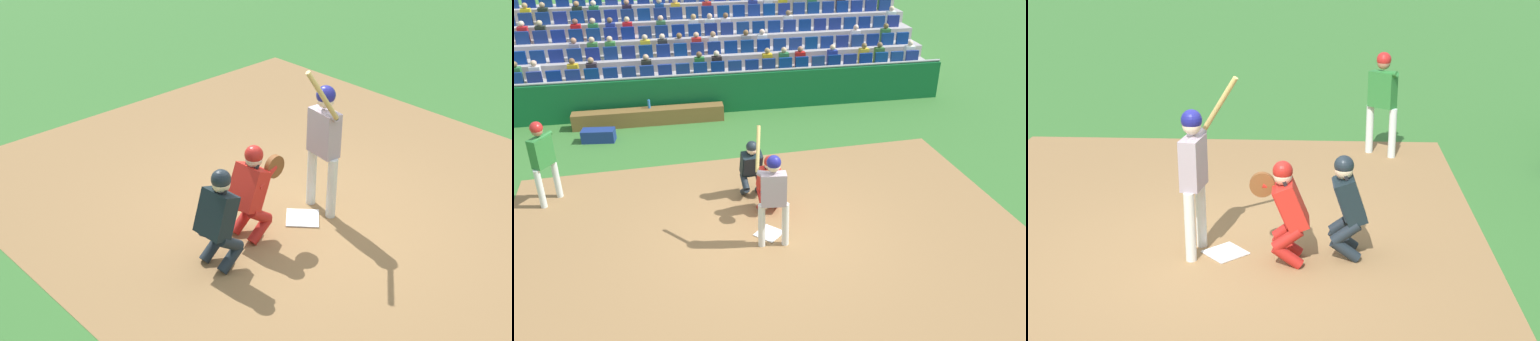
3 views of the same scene
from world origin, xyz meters
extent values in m
plane|color=#356D2E|center=(0.00, 0.00, 0.00)|extent=(160.00, 160.00, 0.00)
cube|color=olive|center=(0.00, 0.50, 0.00)|extent=(10.11, 7.98, 0.01)
cube|color=white|center=(0.00, 0.00, 0.02)|extent=(0.62, 0.62, 0.02)
cylinder|color=silver|center=(-0.23, 0.38, 0.44)|extent=(0.14, 0.14, 0.87)
cylinder|color=silver|center=(0.20, 0.33, 0.44)|extent=(0.14, 0.14, 0.87)
cube|color=#A08F9B|center=(-0.01, 0.35, 1.18)|extent=(0.46, 0.27, 0.62)
sphere|color=beige|center=(-0.01, 0.35, 1.64)|extent=(0.22, 0.22, 0.22)
sphere|color=navy|center=(-0.01, 0.35, 1.70)|extent=(0.25, 0.25, 0.25)
cylinder|color=#A08F9B|center=(0.04, 0.32, 1.47)|extent=(0.48, 0.19, 0.14)
cylinder|color=#A08F9B|center=(0.21, 0.30, 1.47)|extent=(0.18, 0.16, 0.13)
cylinder|color=tan|center=(0.20, 0.06, 1.84)|extent=(0.19, 0.49, 0.72)
sphere|color=black|center=(0.26, 0.27, 1.50)|extent=(0.06, 0.06, 0.06)
cylinder|color=#B11E18|center=(-0.32, -0.80, 0.15)|extent=(0.17, 0.39, 0.34)
cylinder|color=#B11E18|center=(-0.32, -0.80, 0.37)|extent=(0.17, 0.39, 0.33)
cylinder|color=#B11E18|center=(0.00, -0.77, 0.15)|extent=(0.17, 0.39, 0.34)
cylinder|color=#B11E18|center=(0.00, -0.77, 0.37)|extent=(0.17, 0.39, 0.33)
cube|color=red|center=(-0.15, -0.83, 0.73)|extent=(0.45, 0.46, 0.60)
cube|color=#B11E18|center=(-0.16, -0.71, 0.73)|extent=(0.40, 0.25, 0.45)
sphere|color=beige|center=(-0.16, -0.73, 1.10)|extent=(0.22, 0.22, 0.22)
cube|color=black|center=(-0.16, -0.73, 1.10)|extent=(0.21, 0.13, 0.20)
sphere|color=#B11E18|center=(-0.16, -0.73, 1.16)|extent=(0.24, 0.24, 0.24)
cylinder|color=brown|center=(-0.06, -0.47, 0.95)|extent=(0.09, 0.30, 0.30)
cylinder|color=red|center=(-0.02, -0.65, 0.88)|extent=(0.18, 0.40, 0.22)
cylinder|color=#1B242B|center=(-0.08, -1.47, 0.15)|extent=(0.17, 0.40, 0.34)
cylinder|color=#1B242B|center=(-0.08, -1.47, 0.37)|extent=(0.17, 0.39, 0.33)
cylinder|color=#1B242B|center=(0.24, -1.44, 0.15)|extent=(0.17, 0.40, 0.34)
cylinder|color=#1B242B|center=(0.24, -1.44, 0.37)|extent=(0.17, 0.39, 0.33)
cube|color=black|center=(0.08, -1.52, 0.74)|extent=(0.46, 0.44, 0.60)
cube|color=#1B242B|center=(0.07, -1.40, 0.74)|extent=(0.40, 0.23, 0.45)
sphere|color=beige|center=(0.07, -1.43, 1.11)|extent=(0.22, 0.22, 0.22)
cube|color=black|center=(0.07, -1.43, 1.11)|extent=(0.21, 0.12, 0.20)
sphere|color=#1B242B|center=(0.07, -1.43, 1.17)|extent=(0.24, 0.24, 0.24)
cube|color=#0E5427|center=(0.00, -6.43, 0.56)|extent=(13.16, 0.24, 1.12)
cylinder|color=gray|center=(0.00, -6.43, 1.16)|extent=(13.16, 0.07, 0.07)
cube|color=brown|center=(2.22, -5.88, 0.22)|extent=(4.10, 0.40, 0.44)
cylinder|color=blue|center=(2.20, -5.95, 0.56)|extent=(0.07, 0.07, 0.24)
cube|color=navy|center=(3.51, -4.96, 0.16)|extent=(0.86, 0.46, 0.33)
cylinder|color=silver|center=(4.35, -1.84, 0.43)|extent=(0.18, 0.18, 0.86)
cylinder|color=silver|center=(4.09, -2.22, 0.43)|extent=(0.18, 0.18, 0.86)
cube|color=#2A7532|center=(4.22, -2.03, 1.16)|extent=(0.44, 0.50, 0.61)
sphere|color=#9E7052|center=(4.22, -2.03, 1.62)|extent=(0.22, 0.22, 0.22)
sphere|color=red|center=(4.22, -2.03, 1.68)|extent=(0.25, 0.25, 0.25)
cylinder|color=#2A7532|center=(4.17, -2.06, 1.45)|extent=(0.38, 0.43, 0.14)
cylinder|color=#2A7532|center=(4.07, -2.21, 1.45)|extent=(0.18, 0.16, 0.13)
cube|color=#A29C9E|center=(0.00, -8.85, 0.20)|extent=(14.87, 0.94, 0.41)
cube|color=navy|center=(-6.79, -8.71, 0.62)|extent=(0.44, 0.10, 0.42)
cube|color=silver|center=(-6.79, -8.95, 0.67)|extent=(0.32, 0.22, 0.52)
sphere|color=beige|center=(-6.79, -8.95, 1.03)|extent=(0.19, 0.19, 0.19)
cube|color=navy|center=(-6.23, -8.71, 0.62)|extent=(0.44, 0.10, 0.42)
cube|color=navy|center=(-5.66, -8.71, 0.62)|extent=(0.44, 0.10, 0.42)
cube|color=#356A30|center=(-5.66, -8.95, 0.67)|extent=(0.32, 0.22, 0.52)
sphere|color=brown|center=(-5.66, -8.95, 1.03)|extent=(0.19, 0.19, 0.19)
cube|color=navy|center=(-5.09, -8.71, 0.62)|extent=(0.44, 0.10, 0.42)
cube|color=gold|center=(-5.09, -8.95, 0.67)|extent=(0.32, 0.22, 0.52)
sphere|color=brown|center=(-5.09, -8.95, 1.03)|extent=(0.19, 0.19, 0.19)
cube|color=navy|center=(-4.53, -8.71, 0.62)|extent=(0.44, 0.10, 0.42)
cube|color=navy|center=(-3.96, -8.71, 0.62)|extent=(0.44, 0.10, 0.42)
cube|color=navy|center=(-3.96, -8.95, 0.67)|extent=(0.32, 0.22, 0.52)
sphere|color=beige|center=(-3.96, -8.95, 1.03)|extent=(0.19, 0.19, 0.19)
cube|color=navy|center=(-3.40, -8.71, 0.62)|extent=(0.44, 0.10, 0.42)
cube|color=navy|center=(-2.83, -8.71, 0.62)|extent=(0.44, 0.10, 0.42)
cube|color=red|center=(-2.83, -8.95, 0.67)|extent=(0.32, 0.22, 0.52)
sphere|color=#A2715F|center=(-2.83, -8.95, 1.03)|extent=(0.19, 0.19, 0.19)
cube|color=navy|center=(-2.26, -8.71, 0.62)|extent=(0.44, 0.10, 0.42)
cube|color=#2B723B|center=(-2.26, -8.95, 0.67)|extent=(0.32, 0.22, 0.52)
sphere|color=tan|center=(-2.26, -8.95, 1.03)|extent=(0.19, 0.19, 0.19)
cube|color=navy|center=(-1.70, -8.71, 0.62)|extent=(0.44, 0.10, 0.42)
cube|color=gold|center=(-1.70, -8.95, 0.67)|extent=(0.32, 0.22, 0.52)
sphere|color=#A48355|center=(-1.70, -8.95, 1.03)|extent=(0.19, 0.19, 0.19)
cube|color=navy|center=(-1.13, -8.71, 0.62)|extent=(0.44, 0.10, 0.42)
cube|color=navy|center=(-0.57, -8.71, 0.62)|extent=(0.44, 0.10, 0.42)
cube|color=navy|center=(0.00, -8.71, 0.62)|extent=(0.44, 0.10, 0.42)
cube|color=black|center=(0.00, -8.95, 0.67)|extent=(0.32, 0.22, 0.52)
sphere|color=beige|center=(0.00, -8.95, 1.03)|extent=(0.19, 0.19, 0.19)
cube|color=navy|center=(0.57, -8.71, 0.62)|extent=(0.44, 0.10, 0.42)
cube|color=#246E2E|center=(0.57, -8.95, 0.67)|extent=(0.32, 0.22, 0.52)
sphere|color=brown|center=(0.57, -8.95, 1.03)|extent=(0.19, 0.19, 0.19)
cube|color=navy|center=(1.13, -8.71, 0.62)|extent=(0.44, 0.10, 0.42)
cube|color=navy|center=(1.70, -8.71, 0.62)|extent=(0.44, 0.10, 0.42)
cube|color=navy|center=(2.26, -8.71, 0.62)|extent=(0.44, 0.10, 0.42)
cube|color=#262821|center=(2.26, -8.95, 0.67)|extent=(0.32, 0.22, 0.52)
sphere|color=tan|center=(2.26, -8.95, 1.03)|extent=(0.19, 0.19, 0.19)
cube|color=navy|center=(2.83, -8.71, 0.62)|extent=(0.44, 0.10, 0.42)
cube|color=navy|center=(3.40, -8.71, 0.62)|extent=(0.44, 0.10, 0.42)
cube|color=navy|center=(3.96, -8.71, 0.62)|extent=(0.44, 0.10, 0.42)
cube|color=#2B242C|center=(3.96, -8.95, 0.67)|extent=(0.32, 0.22, 0.52)
sphere|color=#A87B56|center=(3.96, -8.95, 1.03)|extent=(0.19, 0.19, 0.19)
cube|color=navy|center=(4.53, -8.71, 0.62)|extent=(0.44, 0.10, 0.42)
cube|color=gold|center=(4.53, -8.95, 0.67)|extent=(0.32, 0.22, 0.52)
sphere|color=brown|center=(4.53, -8.95, 1.03)|extent=(0.19, 0.19, 0.19)
cube|color=navy|center=(5.09, -8.71, 0.62)|extent=(0.44, 0.10, 0.42)
cube|color=navy|center=(5.66, -8.71, 0.62)|extent=(0.44, 0.10, 0.42)
cube|color=silver|center=(5.66, -8.95, 0.67)|extent=(0.32, 0.22, 0.52)
sphere|color=#DAA98C|center=(5.66, -8.95, 1.03)|extent=(0.19, 0.19, 0.19)
cube|color=navy|center=(6.23, -8.71, 0.62)|extent=(0.44, 0.10, 0.42)
cube|color=#2B6C38|center=(6.23, -8.95, 0.67)|extent=(0.32, 0.22, 0.52)
sphere|color=brown|center=(6.23, -8.95, 1.03)|extent=(0.19, 0.19, 0.19)
cube|color=#A29C9E|center=(0.00, -9.79, 0.41)|extent=(14.87, 0.94, 0.82)
cube|color=navy|center=(-6.79, -9.65, 1.03)|extent=(0.44, 0.10, 0.42)
cube|color=navy|center=(-6.23, -9.65, 1.03)|extent=(0.44, 0.10, 0.42)
cube|color=#2F6D35|center=(-6.23, -9.89, 1.08)|extent=(0.32, 0.22, 0.52)
sphere|color=brown|center=(-6.23, -9.89, 1.44)|extent=(0.19, 0.19, 0.19)
cube|color=navy|center=(-5.66, -9.65, 1.03)|extent=(0.44, 0.10, 0.42)
cube|color=navy|center=(-5.09, -9.65, 1.03)|extent=(0.44, 0.10, 0.42)
cube|color=silver|center=(-5.09, -9.89, 1.08)|extent=(0.32, 0.22, 0.52)
sphere|color=beige|center=(-5.09, -9.89, 1.44)|extent=(0.19, 0.19, 0.19)
cube|color=navy|center=(-4.53, -9.65, 1.03)|extent=(0.44, 0.10, 0.42)
cube|color=navy|center=(-3.96, -9.65, 1.03)|extent=(0.44, 0.10, 0.42)
cube|color=navy|center=(-3.40, -9.65, 1.03)|extent=(0.44, 0.10, 0.42)
cube|color=navy|center=(-2.83, -9.65, 1.03)|extent=(0.44, 0.10, 0.42)
cube|color=navy|center=(-2.26, -9.65, 1.03)|extent=(0.44, 0.10, 0.42)
cube|color=navy|center=(-1.70, -9.65, 1.03)|extent=(0.44, 0.10, 0.42)
cube|color=silver|center=(-1.70, -9.89, 1.08)|extent=(0.32, 0.22, 0.52)
sphere|color=beige|center=(-1.70, -9.89, 1.44)|extent=(0.19, 0.19, 0.19)
cube|color=navy|center=(-1.13, -9.65, 1.03)|extent=(0.44, 0.10, 0.42)
cube|color=gray|center=(-1.13, -9.89, 1.08)|extent=(0.32, 0.22, 0.52)
sphere|color=brown|center=(-1.13, -9.89, 1.44)|extent=(0.19, 0.19, 0.19)
cube|color=navy|center=(-0.57, -9.65, 1.03)|extent=(0.44, 0.10, 0.42)
cube|color=navy|center=(0.00, -9.65, 1.03)|extent=(0.44, 0.10, 0.42)
cube|color=white|center=(0.00, -9.89, 1.08)|extent=(0.32, 0.22, 0.52)
sphere|color=#A17958|center=(0.00, -9.89, 1.44)|extent=(0.19, 0.19, 0.19)
cube|color=navy|center=(0.57, -9.65, 1.03)|extent=(0.44, 0.10, 0.42)
cube|color=red|center=(0.57, -9.89, 1.08)|extent=(0.32, 0.22, 0.52)
sphere|color=#DAA985|center=(0.57, -9.89, 1.44)|extent=(0.19, 0.19, 0.19)
cube|color=navy|center=(1.13, -9.65, 1.03)|extent=(0.44, 0.10, 0.42)
cube|color=#948C9A|center=(1.13, -9.89, 1.08)|extent=(0.32, 0.22, 0.52)
sphere|color=brown|center=(1.13, -9.89, 1.44)|extent=(0.19, 0.19, 0.19)
cube|color=navy|center=(1.70, -9.65, 1.03)|extent=(0.44, 0.10, 0.42)
cube|color=#292C2E|center=(1.70, -9.89, 1.08)|extent=(0.32, 0.22, 0.52)
sphere|color=beige|center=(1.70, -9.89, 1.44)|extent=(0.19, 0.19, 0.19)
cube|color=navy|center=(2.26, -9.65, 1.03)|extent=(0.44, 0.10, 0.42)
cube|color=gold|center=(2.26, -9.89, 1.08)|extent=(0.32, 0.22, 0.52)
sphere|color=#C9AF8E|center=(2.26, -9.89, 1.44)|extent=(0.19, 0.19, 0.19)
cube|color=navy|center=(2.83, -9.65, 1.03)|extent=(0.44, 0.10, 0.42)
cube|color=navy|center=(3.40, -9.65, 1.03)|extent=(0.44, 0.10, 0.42)
cube|color=#367C38|center=(3.40, -9.89, 1.08)|extent=(0.32, 0.22, 0.52)
sphere|color=#D2B08D|center=(3.40, -9.89, 1.44)|extent=(0.19, 0.19, 0.19)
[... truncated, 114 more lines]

